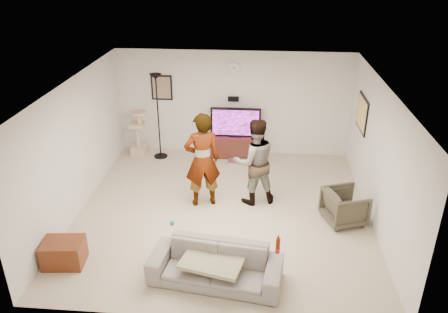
# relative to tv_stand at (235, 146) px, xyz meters

# --- Properties ---
(floor) EXTENTS (5.50, 5.50, 0.02)m
(floor) POSITION_rel_tv_stand_xyz_m (-0.07, -2.50, -0.27)
(floor) COLOR #CAB694
(floor) RESTS_ON ground
(ceiling) EXTENTS (5.50, 5.50, 0.02)m
(ceiling) POSITION_rel_tv_stand_xyz_m (-0.07, -2.50, 2.25)
(ceiling) COLOR white
(ceiling) RESTS_ON wall_back
(wall_back) EXTENTS (5.50, 0.04, 2.50)m
(wall_back) POSITION_rel_tv_stand_xyz_m (-0.07, 0.25, 0.99)
(wall_back) COLOR silver
(wall_back) RESTS_ON floor
(wall_front) EXTENTS (5.50, 0.04, 2.50)m
(wall_front) POSITION_rel_tv_stand_xyz_m (-0.07, -5.25, 0.99)
(wall_front) COLOR silver
(wall_front) RESTS_ON floor
(wall_left) EXTENTS (0.04, 5.50, 2.50)m
(wall_left) POSITION_rel_tv_stand_xyz_m (-2.82, -2.50, 0.99)
(wall_left) COLOR silver
(wall_left) RESTS_ON floor
(wall_right) EXTENTS (0.04, 5.50, 2.50)m
(wall_right) POSITION_rel_tv_stand_xyz_m (2.68, -2.50, 0.99)
(wall_right) COLOR silver
(wall_right) RESTS_ON floor
(wall_clock) EXTENTS (0.26, 0.04, 0.26)m
(wall_clock) POSITION_rel_tv_stand_xyz_m (-0.07, 0.22, 1.84)
(wall_clock) COLOR white
(wall_clock) RESTS_ON wall_back
(wall_speaker) EXTENTS (0.25, 0.10, 0.10)m
(wall_speaker) POSITION_rel_tv_stand_xyz_m (-0.07, 0.19, 1.12)
(wall_speaker) COLOR black
(wall_speaker) RESTS_ON wall_back
(picture_back) EXTENTS (0.42, 0.03, 0.52)m
(picture_back) POSITION_rel_tv_stand_xyz_m (-1.77, 0.23, 1.34)
(picture_back) COLOR #826D5A
(picture_back) RESTS_ON wall_back
(picture_right) EXTENTS (0.03, 0.78, 0.62)m
(picture_right) POSITION_rel_tv_stand_xyz_m (2.66, -0.90, 1.24)
(picture_right) COLOR #ECC46B
(picture_right) RESTS_ON wall_right
(tv_stand) EXTENTS (1.26, 0.45, 0.52)m
(tv_stand) POSITION_rel_tv_stand_xyz_m (0.00, 0.00, 0.00)
(tv_stand) COLOR #3C1913
(tv_stand) RESTS_ON floor
(console_box) EXTENTS (0.40, 0.30, 0.07)m
(console_box) POSITION_rel_tv_stand_xyz_m (0.06, -0.40, -0.23)
(console_box) COLOR silver
(console_box) RESTS_ON floor
(tv) EXTENTS (1.18, 0.08, 0.70)m
(tv) POSITION_rel_tv_stand_xyz_m (-0.00, 0.00, 0.61)
(tv) COLOR black
(tv) RESTS_ON tv_stand
(tv_screen) EXTENTS (1.08, 0.01, 0.61)m
(tv_screen) POSITION_rel_tv_stand_xyz_m (-0.00, -0.04, 0.61)
(tv_screen) COLOR #DE1DF8
(tv_screen) RESTS_ON tv
(floor_lamp) EXTENTS (0.32, 0.32, 2.04)m
(floor_lamp) POSITION_rel_tv_stand_xyz_m (-1.80, -0.20, 0.76)
(floor_lamp) COLOR black
(floor_lamp) RESTS_ON floor
(cat_tree) EXTENTS (0.36, 0.36, 1.12)m
(cat_tree) POSITION_rel_tv_stand_xyz_m (-2.35, -0.10, 0.30)
(cat_tree) COLOR tan
(cat_tree) RESTS_ON floor
(person_left) EXTENTS (0.79, 0.64, 1.89)m
(person_left) POSITION_rel_tv_stand_xyz_m (-0.49, -2.25, 0.68)
(person_left) COLOR #9FA1A4
(person_left) RESTS_ON floor
(person_right) EXTENTS (1.00, 0.88, 1.74)m
(person_right) POSITION_rel_tv_stand_xyz_m (0.49, -2.07, 0.61)
(person_right) COLOR #446B95
(person_right) RESTS_ON floor
(sofa) EXTENTS (2.07, 1.04, 0.58)m
(sofa) POSITION_rel_tv_stand_xyz_m (-0.02, -4.46, 0.03)
(sofa) COLOR slate
(sofa) RESTS_ON floor
(throw_blanket) EXTENTS (1.04, 0.90, 0.06)m
(throw_blanket) POSITION_rel_tv_stand_xyz_m (-0.05, -4.46, 0.13)
(throw_blanket) COLOR tan
(throw_blanket) RESTS_ON sofa
(beer_bottle) EXTENTS (0.06, 0.06, 0.25)m
(beer_bottle) POSITION_rel_tv_stand_xyz_m (0.89, -4.46, 0.44)
(beer_bottle) COLOR #5F1A06
(beer_bottle) RESTS_ON sofa
(armchair) EXTENTS (0.89, 0.87, 0.64)m
(armchair) POSITION_rel_tv_stand_xyz_m (2.17, -2.66, 0.06)
(armchair) COLOR #3C382A
(armchair) RESTS_ON floor
(side_table) EXTENTS (0.67, 0.53, 0.42)m
(side_table) POSITION_rel_tv_stand_xyz_m (-2.47, -4.27, -0.05)
(side_table) COLOR #512311
(side_table) RESTS_ON floor
(toy_ball) EXTENTS (0.08, 0.08, 0.08)m
(toy_ball) POSITION_rel_tv_stand_xyz_m (-0.97, -3.04, -0.22)
(toy_ball) COLOR #166090
(toy_ball) RESTS_ON floor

